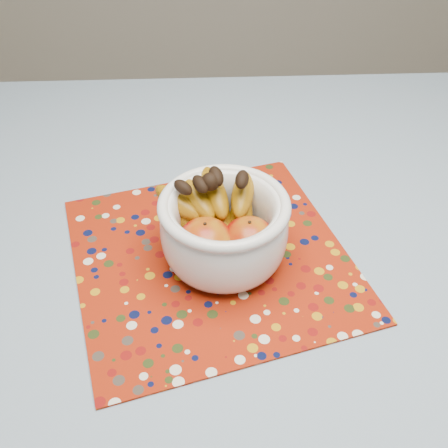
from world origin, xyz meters
The scene contains 4 objects.
table centered at (0.00, 0.00, 0.67)m, with size 1.20×1.20×0.75m.
tablecloth centered at (0.00, 0.00, 0.76)m, with size 1.32×1.32×0.01m, color slate.
placemat centered at (-0.11, 0.01, 0.76)m, with size 0.43×0.43×0.00m, color maroon.
fruit_bowl centered at (-0.10, 0.01, 0.84)m, with size 0.23×0.21×0.16m.
Camera 1 is at (-0.12, -0.60, 1.37)m, focal length 42.00 mm.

